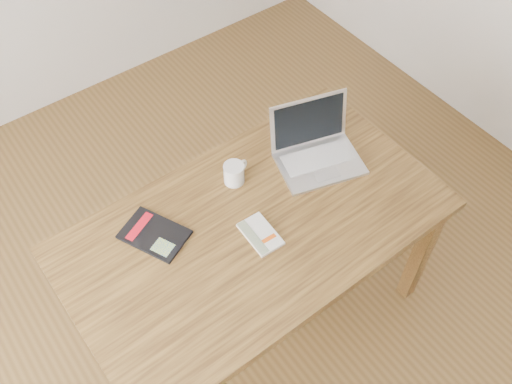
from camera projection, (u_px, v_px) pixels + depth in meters
room at (205, 147)px, 1.59m from camera, size 4.04×4.04×2.70m
desk at (255, 237)px, 2.23m from camera, size 1.47×0.85×0.75m
white_guidebook at (260, 234)px, 2.13m from camera, size 0.11×0.18×0.02m
black_guidebook at (154, 234)px, 2.13m from camera, size 0.25×0.29×0.01m
laptop at (316, 148)px, 2.34m from camera, size 0.40×0.36×0.24m
coffee_mug at (234, 173)px, 2.26m from camera, size 0.12×0.08×0.09m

